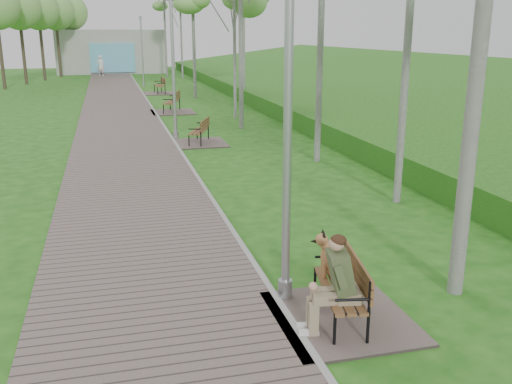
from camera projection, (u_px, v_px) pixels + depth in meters
ground at (287, 317)px, 7.87m from camera, size 120.00×120.00×0.00m
walkway at (118, 113)px, 27.48m from camera, size 3.50×67.00×0.04m
kerb at (155, 112)px, 27.90m from camera, size 0.10×67.00×0.05m
embankment at (392, 108)px, 29.40m from camera, size 14.00×70.00×1.60m
building_north at (112, 51)px, 54.46m from camera, size 10.00×5.20×4.00m
bench_main at (337, 292)px, 7.63m from camera, size 1.80×1.99×1.57m
bench_second at (199, 138)px, 20.02m from camera, size 1.77×1.97×1.09m
bench_third at (172, 108)px, 27.74m from camera, size 2.03×2.26×1.25m
bench_far at (160, 90)px, 36.26m from camera, size 2.01×2.24×1.24m
lamp_post_near at (288, 132)px, 7.71m from camera, size 0.21×0.21×5.33m
lamp_post_second at (173, 71)px, 20.24m from camera, size 0.20×0.20×5.27m
lamp_post_third at (142, 54)px, 40.18m from camera, size 0.19×0.19×4.87m
pedestrian_near at (101, 66)px, 50.12m from camera, size 0.79×0.65×1.85m
pedestrian_far at (114, 65)px, 53.35m from camera, size 0.94×0.80×1.69m
birch_distant_b at (180, 3)px, 46.43m from camera, size 2.48×2.48×7.77m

